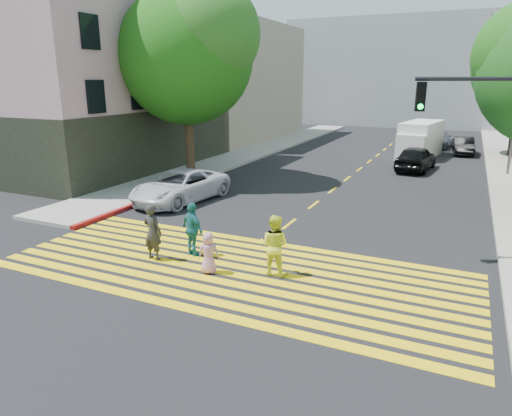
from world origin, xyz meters
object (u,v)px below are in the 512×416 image
Objects in this scene: pedestrian_woman at (274,245)px; white_sedan at (180,186)px; silver_car at (438,139)px; pedestrian_man at (153,232)px; white_van at (420,141)px; dark_car_parked at (463,146)px; pedestrian_extra at (193,229)px; tree_left at (188,49)px; pedestrian_child at (209,253)px; dark_car_near at (416,158)px.

pedestrian_woman is 0.35× the size of white_sedan.
pedestrian_woman is 8.82m from white_sedan.
pedestrian_man is at bearing 85.22° from silver_car.
pedestrian_woman is 0.38× the size of silver_car.
white_sedan is at bearing -106.90° from white_van.
silver_car is 0.84× the size of white_van.
pedestrian_woman is at bearing -104.60° from dark_car_parked.
white_van is at bearing -76.55° from pedestrian_extra.
tree_left is at bearing -135.97° from dark_car_parked.
dark_car_parked is (6.02, 26.07, 0.03)m from pedestrian_child.
silver_car is at bearing 75.52° from white_sedan.
pedestrian_man is 0.46× the size of dark_car_parked.
pedestrian_extra is 28.61m from silver_car.
pedestrian_extra is at bearing -5.20° from pedestrian_woman.
dark_car_near is at bearing 94.31° from silver_car.
pedestrian_man is at bearing -63.19° from tree_left.
pedestrian_man is at bearing -55.35° from white_sedan.
pedestrian_man is 23.82m from white_van.
tree_left is 2.31× the size of dark_car_near.
pedestrian_extra reaches higher than silver_car.
tree_left is at bearing -58.58° from pedestrian_man.
pedestrian_man is 6.84m from white_sedan.
pedestrian_woman reaches higher than pedestrian_extra.
white_van reaches higher than dark_car_near.
pedestrian_child is 0.26× the size of silver_car.
pedestrian_woman is (9.05, -10.01, -5.91)m from tree_left.
silver_car is 5.77m from white_van.
dark_car_parked is (7.15, 25.10, -0.22)m from pedestrian_extra.
silver_car is (9.24, 22.83, -0.03)m from white_sedan.
white_sedan is (-5.14, 6.27, 0.09)m from pedestrian_child.
pedestrian_extra is 0.37× the size of silver_car.
dark_car_parked is (8.05, 25.89, -0.25)m from pedestrian_man.
silver_car is 1.20× the size of dark_car_parked.
white_van reaches higher than silver_car.
silver_car is (2.41, 28.40, -0.20)m from pedestrian_woman.
white_van reaches higher than pedestrian_extra.
white_sedan is at bearing -38.89° from pedestrian_woman.
pedestrian_man is 0.38× the size of silver_car.
pedestrian_extra is at bearing 86.65° from silver_car.
dark_car_near is 10.86m from silver_car.
pedestrian_woman is 22.77m from white_van.
pedestrian_extra reaches higher than dark_car_near.
pedestrian_extra is (-1.13, 0.97, 0.25)m from pedestrian_child.
tree_left is at bearing 41.20° from dark_car_near.
white_sedan is at bearing -28.46° from pedestrian_extra.
white_sedan is 1.09× the size of silver_car.
pedestrian_woman is at bearing -167.38° from pedestrian_man.
silver_car is at bearing -97.36° from pedestrian_man.
pedestrian_child is at bearing -55.54° from tree_left.
pedestrian_woman reaches higher than white_sedan.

